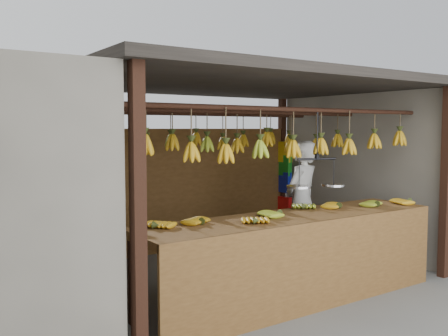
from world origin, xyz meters
TOP-DOWN VIEW (x-y plane):
  - ground at (0.00, 0.00)m, footprint 80.00×80.00m
  - stall at (0.00, 0.33)m, footprint 4.30×3.30m
  - neighbor_right at (3.60, 0.00)m, footprint 3.00×3.00m
  - counter at (-0.09, -1.23)m, footprint 3.59×0.79m
  - hanging_bananas at (0.00, -0.00)m, footprint 3.63×2.24m
  - balance_scale at (0.35, -1.00)m, footprint 0.69×0.35m
  - vendor at (1.08, 0.01)m, footprint 0.68×0.55m
  - bag_bundles at (1.94, 1.35)m, footprint 0.08×0.26m

SIDE VIEW (x-z plane):
  - ground at x=0.00m, z-range 0.00..0.00m
  - counter at x=-0.09m, z-range 0.23..1.19m
  - vendor at x=1.08m, z-range 0.00..1.64m
  - bag_bundles at x=1.94m, z-range 0.37..1.63m
  - neighbor_right at x=3.60m, z-range 0.00..2.30m
  - balance_scale at x=0.35m, z-range 0.80..1.64m
  - hanging_bananas at x=0.00m, z-range 1.42..1.82m
  - stall at x=0.00m, z-range 0.77..3.17m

